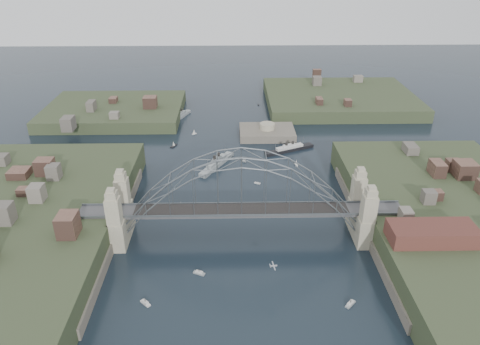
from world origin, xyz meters
name	(u,v)px	position (x,y,z in m)	size (l,w,h in m)	color
ground	(241,236)	(0.00, 0.00, 0.00)	(500.00, 500.00, 0.00)	black
bridge	(241,196)	(0.00, 0.00, 12.32)	(84.00, 13.80, 24.60)	#48484B
shore_west	(24,233)	(-57.32, 0.00, 1.97)	(50.50, 90.00, 12.00)	#323D23
shore_east	(455,228)	(57.32, 0.00, 1.97)	(50.50, 90.00, 12.00)	#323D23
headland_nw	(115,115)	(-55.00, 95.00, 0.50)	(60.00, 45.00, 9.00)	#323D23
headland_ne	(339,102)	(50.00, 110.00, 0.75)	(70.00, 55.00, 9.50)	#323D23
fort_island	(267,137)	(12.00, 70.00, -0.34)	(22.00, 16.00, 9.40)	#60594D
wharf_shed	(432,233)	(44.00, -14.00, 10.00)	(20.00, 8.00, 4.00)	#592D26
finger_pier	(427,307)	(39.00, -28.00, 0.70)	(4.00, 22.00, 1.40)	#48484B
naval_cruiser_near	(217,163)	(-7.66, 42.81, 0.95)	(11.86, 19.22, 6.09)	#909799
naval_cruiser_far	(181,116)	(-25.05, 92.15, 0.82)	(7.85, 15.34, 5.29)	#909799
ocean_liner	(289,149)	(19.34, 55.15, 0.77)	(19.43, 11.10, 4.95)	black
aeroplane	(273,266)	(6.42, -21.30, 7.05)	(1.71, 3.14, 0.46)	#B4B6BC
small_boat_a	(181,205)	(-17.48, 14.92, 0.79)	(2.87, 1.19, 2.38)	silver
small_boat_b	(257,183)	(5.90, 29.42, 0.15)	(2.10, 1.44, 0.45)	silver
small_boat_c	(199,273)	(-10.38, -15.18, 0.28)	(3.02, 2.07, 1.43)	silver
small_boat_d	(296,163)	(20.35, 42.65, 0.87)	(1.07, 2.40, 2.38)	silver
small_boat_e	(174,145)	(-24.74, 60.18, 0.66)	(2.53, 3.74, 2.38)	silver
small_boat_f	(244,161)	(2.03, 45.85, 0.30)	(1.67, 1.36, 1.43)	silver
small_boat_g	(350,304)	(23.11, -26.14, 0.28)	(2.77, 2.84, 1.43)	silver
small_boat_h	(194,132)	(-17.70, 72.34, 0.96)	(1.89, 1.62, 2.38)	silver
small_boat_i	(353,204)	(33.84, 15.30, 0.29)	(1.54, 2.38, 1.43)	silver
small_boat_j	(145,303)	(-21.48, -24.95, 0.28)	(2.58, 2.55, 1.43)	silver
small_boat_k	(258,105)	(10.73, 108.78, 0.15)	(0.67, 1.92, 0.45)	silver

